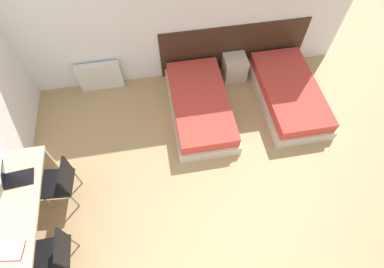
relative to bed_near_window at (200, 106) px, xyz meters
name	(u,v)px	position (x,y,z in m)	size (l,w,h in m)	color
wall_back	(172,11)	(-0.27, 1.00, 1.16)	(6.06, 0.05, 2.70)	white
headboard_panel	(233,48)	(0.78, 0.97, 0.29)	(2.65, 0.03, 0.96)	#382316
bed_near_window	(200,106)	(0.00, 0.00, 0.00)	(0.99, 1.87, 0.39)	beige
bed_near_door	(288,94)	(1.57, 0.00, 0.00)	(0.99, 1.87, 0.39)	beige
nightstand	(235,67)	(0.78, 0.74, 0.03)	(0.40, 0.39, 0.44)	beige
radiator	(100,76)	(-1.65, 0.88, 0.09)	(0.76, 0.12, 0.56)	silver
desk	(22,219)	(-2.54, -1.63, 0.37)	(0.51, 1.84, 0.72)	#C6B28E
chair_near_laptop	(61,181)	(-2.13, -1.17, 0.31)	(0.44, 0.44, 0.86)	black
chair_near_notebook	(56,253)	(-2.13, -2.09, 0.31)	(0.41, 0.41, 0.86)	black
laptop	(14,177)	(-2.59, -1.16, 0.60)	(0.37, 0.25, 0.35)	black
open_notebook	(10,251)	(-2.54, -2.04, 0.54)	(0.33, 0.25, 0.02)	#B21E1E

